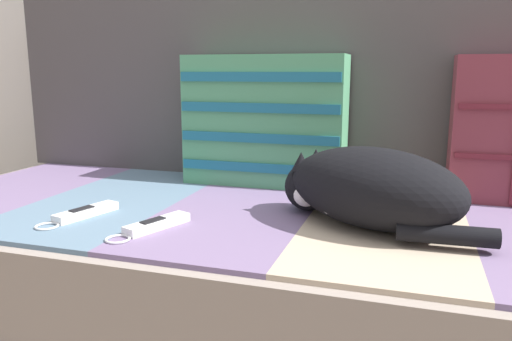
# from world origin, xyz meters

# --- Properties ---
(couch) EXTENTS (2.14, 0.87, 0.40)m
(couch) POSITION_xyz_m (0.00, 0.11, 0.20)
(couch) COLOR gray
(couch) RESTS_ON ground_plane
(sofa_backrest) EXTENTS (2.10, 0.14, 0.58)m
(sofa_backrest) POSITION_xyz_m (0.00, 0.48, 0.69)
(sofa_backrest) COLOR #474242
(sofa_backrest) RESTS_ON couch
(throw_pillow_striped) EXTENTS (0.45, 0.14, 0.36)m
(throw_pillow_striped) POSITION_xyz_m (-0.19, 0.33, 0.58)
(throw_pillow_striped) COLOR #4C9366
(throw_pillow_striped) RESTS_ON couch
(sleeping_cat) EXTENTS (0.45, 0.36, 0.17)m
(sleeping_cat) POSITION_xyz_m (0.12, 0.02, 0.48)
(sleeping_cat) COLOR black
(sleeping_cat) RESTS_ON couch
(game_remote_near) EXTENTS (0.10, 0.21, 0.02)m
(game_remote_near) POSITION_xyz_m (-0.48, -0.11, 0.41)
(game_remote_near) COLOR white
(game_remote_near) RESTS_ON couch
(game_remote_far) EXTENTS (0.11, 0.20, 0.02)m
(game_remote_far) POSITION_xyz_m (-0.28, -0.14, 0.41)
(game_remote_far) COLOR white
(game_remote_far) RESTS_ON couch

